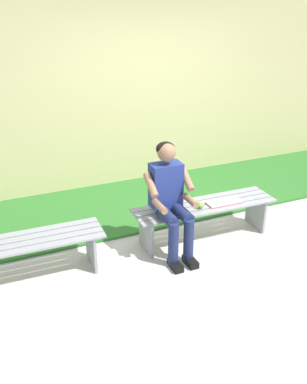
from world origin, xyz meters
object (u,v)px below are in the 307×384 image
at_px(bench_far, 27,250).
at_px(person_seated, 170,196).
at_px(bench_near, 204,212).
at_px(book_open, 224,202).
at_px(apple, 200,205).

relative_size(bench_far, person_seated, 1.24).
xyz_separation_m(bench_near, book_open, (-0.22, 0.06, 0.12)).
height_order(person_seated, book_open, person_seated).
height_order(bench_near, book_open, book_open).
bearing_deg(bench_near, apple, 34.07).
bearing_deg(bench_far, person_seated, 176.26).
distance_m(bench_near, apple, 0.19).
relative_size(apple, book_open, 0.19).
height_order(bench_near, person_seated, person_seated).
distance_m(bench_far, apple, 1.93).
relative_size(bench_near, book_open, 4.09).
bearing_deg(bench_far, book_open, 178.38).
distance_m(bench_near, person_seated, 0.61).
relative_size(bench_near, bench_far, 1.10).
xyz_separation_m(bench_near, bench_far, (2.02, 0.00, -0.01)).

